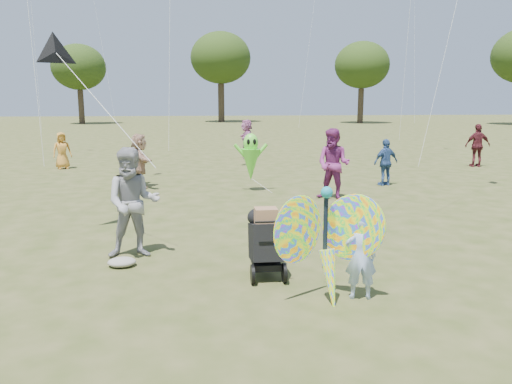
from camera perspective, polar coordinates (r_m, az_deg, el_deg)
ground at (r=7.74m, az=2.85°, el=-10.04°), size 160.00×160.00×0.00m
child_girl at (r=7.02m, az=11.89°, el=-7.27°), size 0.47×0.34×1.19m
adult_man at (r=8.86m, az=-13.87°, el=-1.22°), size 0.97×0.78×1.92m
grey_bag at (r=8.61m, az=-15.09°, el=-7.73°), size 0.46×0.38×0.15m
crowd_c at (r=16.47m, az=14.62°, el=3.31°), size 0.94×0.59×1.49m
crowd_d at (r=15.95m, az=-13.16°, el=3.50°), size 0.91×1.64×1.69m
crowd_e at (r=13.80m, az=8.84°, el=3.15°), size 1.20×1.16×1.95m
crowd_g at (r=21.26m, az=-21.29°, el=4.43°), size 0.84×0.70×1.46m
crowd_h at (r=22.34m, az=23.99°, el=4.88°), size 1.06×0.50×1.75m
crowd_j at (r=23.55m, az=-1.07°, el=6.10°), size 0.62×1.71×1.81m
jogging_stroller at (r=7.79m, az=1.03°, el=-5.13°), size 0.53×1.06×1.09m
butterfly_kite at (r=6.77m, az=8.16°, el=-5.93°), size 1.74×0.75×1.79m
delta_kite_rig at (r=10.47m, az=-21.85°, el=14.51°), size 2.35×1.73×2.46m
alien_kite at (r=14.88m, az=-0.60°, el=3.78°), size 1.12×0.69×1.74m
tree_line at (r=52.52m, az=-1.58°, el=15.03°), size 91.78×33.60×10.79m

